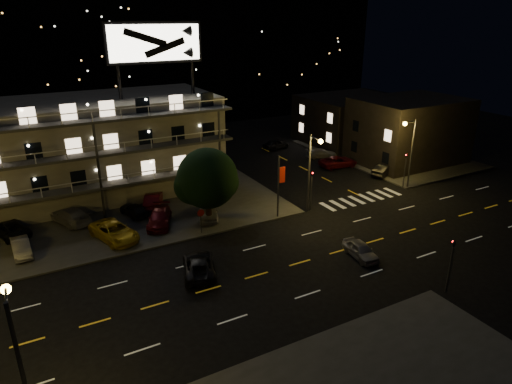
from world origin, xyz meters
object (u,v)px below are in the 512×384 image
lot_car_4 (209,210)px  lot_car_2 (114,231)px  lot_car_7 (70,215)px  road_car_east (361,250)px  tree (207,180)px  side_car_0 (385,170)px  road_car_west (199,265)px

lot_car_4 → lot_car_2: bearing=-155.7°
lot_car_2 → lot_car_7: (-2.92, 5.57, -0.01)m
road_car_east → tree: bearing=133.1°
tree → road_car_east: tree is taller
lot_car_4 → road_car_east: size_ratio=1.19×
lot_car_7 → side_car_0: 36.64m
tree → lot_car_4: (0.55, 1.23, -3.62)m
tree → road_car_east: bearing=-53.9°
tree → side_car_0: 25.40m
side_car_0 → road_car_east: (-16.42, -14.44, -0.08)m
tree → lot_car_2: 9.34m
lot_car_2 → side_car_0: (33.52, 1.75, -0.18)m
side_car_0 → road_car_west: 30.89m
road_car_east → road_car_west: 13.29m
lot_car_7 → road_car_west: lot_car_7 is taller
lot_car_4 → lot_car_7: (-12.02, 5.30, -0.02)m
lot_car_4 → road_car_east: bearing=-35.8°
tree → side_car_0: bearing=6.2°
side_car_0 → lot_car_7: bearing=65.3°
lot_car_2 → side_car_0: bearing=-14.3°
lot_car_2 → tree: bearing=-23.7°
road_car_east → road_car_west: bearing=169.4°
road_car_west → lot_car_2: bearing=-45.2°
lot_car_4 → road_car_east: lot_car_4 is taller
side_car_0 → road_car_east: bearing=112.6°
road_car_west → lot_car_4: bearing=-99.9°
lot_car_4 → side_car_0: lot_car_4 is taller
lot_car_4 → side_car_0: (24.42, 1.48, -0.20)m
lot_car_2 → lot_car_7: lot_car_2 is taller
lot_car_2 → lot_car_4: bearing=-15.6°
lot_car_7 → tree: bearing=128.3°
tree → lot_car_7: 13.69m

